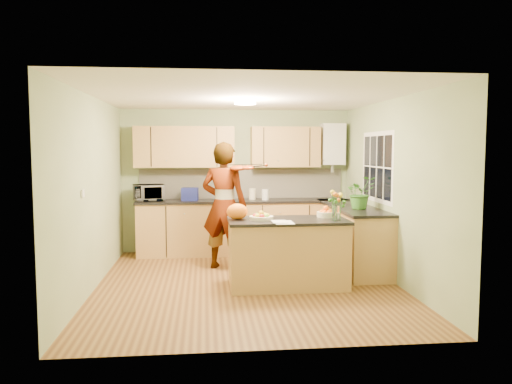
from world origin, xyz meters
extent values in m
plane|color=brown|center=(0.00, 0.00, 0.00)|extent=(4.50, 4.50, 0.00)
cube|color=white|center=(0.00, 0.00, 2.50)|extent=(4.00, 4.50, 0.02)
cube|color=gray|center=(0.00, 2.25, 1.25)|extent=(4.00, 0.02, 2.50)
cube|color=gray|center=(0.00, -2.25, 1.25)|extent=(4.00, 0.02, 2.50)
cube|color=gray|center=(-2.00, 0.00, 1.25)|extent=(0.02, 4.50, 2.50)
cube|color=gray|center=(2.00, 0.00, 1.25)|extent=(0.02, 4.50, 2.50)
cube|color=#AC8745|center=(0.10, 1.95, 0.45)|extent=(3.60, 0.60, 0.90)
cube|color=black|center=(0.10, 1.94, 0.92)|extent=(3.64, 0.62, 0.04)
cube|color=#AC8745|center=(1.70, 0.85, 0.45)|extent=(0.60, 2.20, 0.90)
cube|color=black|center=(1.69, 0.85, 0.92)|extent=(0.62, 2.24, 0.04)
cube|color=beige|center=(0.10, 2.23, 1.20)|extent=(3.60, 0.02, 0.52)
cube|color=#AC8745|center=(-0.90, 2.08, 1.85)|extent=(1.70, 0.34, 0.70)
cube|color=#AC8745|center=(0.85, 2.08, 1.85)|extent=(1.20, 0.34, 0.70)
cube|color=white|center=(1.70, 2.09, 1.90)|extent=(0.40, 0.30, 0.72)
cylinder|color=#B1B1B6|center=(1.70, 2.09, 1.50)|extent=(0.06, 0.06, 0.20)
cube|color=white|center=(1.99, 0.60, 1.55)|extent=(0.01, 1.30, 1.05)
cube|color=black|center=(1.99, 0.60, 1.55)|extent=(0.01, 1.18, 0.92)
cube|color=white|center=(-1.99, -0.60, 1.30)|extent=(0.02, 0.09, 0.09)
cylinder|color=#FFEABF|center=(0.00, 0.30, 2.46)|extent=(0.30, 0.30, 0.06)
cylinder|color=white|center=(0.00, 0.30, 2.49)|extent=(0.10, 0.10, 0.02)
cube|color=#AC8745|center=(0.52, -0.17, 0.43)|extent=(1.53, 0.76, 0.86)
cube|color=black|center=(0.52, -0.17, 0.88)|extent=(1.56, 0.80, 0.04)
cylinder|color=beige|center=(0.17, -0.17, 0.92)|extent=(0.32, 0.32, 0.05)
cylinder|color=beige|center=(1.07, -0.02, 0.93)|extent=(0.25, 0.25, 0.07)
cylinder|color=silver|center=(1.12, -0.35, 0.99)|extent=(0.10, 0.10, 0.20)
ellipsoid|color=orange|center=(-0.14, -0.12, 1.00)|extent=(0.28, 0.24, 0.21)
cube|color=white|center=(0.42, -0.47, 0.90)|extent=(0.23, 0.32, 0.01)
imported|color=tan|center=(-0.27, 0.90, 0.96)|extent=(0.82, 0.69, 1.92)
imported|color=white|center=(-1.51, 1.94, 1.08)|extent=(0.56, 0.44, 0.28)
cube|color=navy|center=(-0.81, 1.96, 1.05)|extent=(0.29, 0.23, 0.21)
cylinder|color=#B1B1B6|center=(-0.13, 1.91, 1.05)|extent=(0.16, 0.16, 0.23)
sphere|color=black|center=(-0.13, 1.91, 1.21)|extent=(0.08, 0.08, 0.08)
cylinder|color=beige|center=(0.26, 2.00, 1.03)|extent=(0.12, 0.12, 0.19)
cylinder|color=white|center=(0.48, 1.91, 1.03)|extent=(0.15, 0.15, 0.18)
imported|color=#377527|center=(1.70, 0.47, 1.18)|extent=(0.51, 0.47, 0.48)
camera|label=1|loc=(-0.56, -6.59, 1.82)|focal=35.00mm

